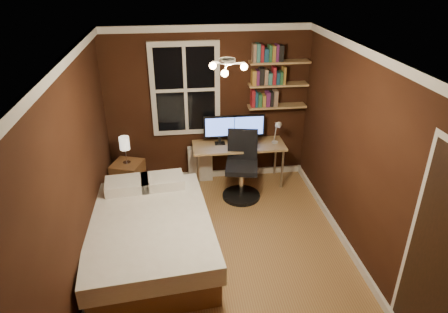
{
  "coord_description": "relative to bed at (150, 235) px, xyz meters",
  "views": [
    {
      "loc": [
        -0.51,
        -3.87,
        3.35
      ],
      "look_at": [
        0.04,
        0.45,
        1.18
      ],
      "focal_mm": 32.0,
      "sensor_mm": 36.0,
      "label": 1
    }
  ],
  "objects": [
    {
      "name": "floor",
      "position": [
        0.92,
        -0.17,
        -0.29
      ],
      "size": [
        4.2,
        4.2,
        0.0
      ],
      "primitive_type": "plane",
      "color": "brown",
      "rests_on": "ground"
    },
    {
      "name": "wall_back",
      "position": [
        0.92,
        1.93,
        0.96
      ],
      "size": [
        3.2,
        0.04,
        2.5
      ],
      "primitive_type": "cube",
      "color": "black",
      "rests_on": "ground"
    },
    {
      "name": "wall_left",
      "position": [
        -0.68,
        -0.17,
        0.96
      ],
      "size": [
        0.04,
        4.2,
        2.5
      ],
      "primitive_type": "cube",
      "color": "black",
      "rests_on": "ground"
    },
    {
      "name": "wall_right",
      "position": [
        2.52,
        -0.17,
        0.96
      ],
      "size": [
        0.04,
        4.2,
        2.5
      ],
      "primitive_type": "cube",
      "color": "black",
      "rests_on": "ground"
    },
    {
      "name": "ceiling",
      "position": [
        0.92,
        -0.17,
        2.21
      ],
      "size": [
        3.2,
        4.2,
        0.02
      ],
      "primitive_type": "cube",
      "color": "white",
      "rests_on": "wall_back"
    },
    {
      "name": "window",
      "position": [
        0.57,
        1.9,
        1.26
      ],
      "size": [
        1.06,
        0.06,
        1.46
      ],
      "primitive_type": "cube",
      "color": "silver",
      "rests_on": "wall_back"
    },
    {
      "name": "door",
      "position": [
        2.51,
        -1.72,
        0.73
      ],
      "size": [
        0.03,
        0.82,
        2.05
      ],
      "primitive_type": null,
      "color": "black",
      "rests_on": "ground"
    },
    {
      "name": "ceiling_fixture",
      "position": [
        0.92,
        -0.27,
        2.11
      ],
      "size": [
        0.44,
        0.44,
        0.18
      ],
      "primitive_type": null,
      "color": "beige",
      "rests_on": "ceiling"
    },
    {
      "name": "bookshelf_lower",
      "position": [
        2.0,
        1.81,
        0.96
      ],
      "size": [
        0.92,
        0.22,
        0.03
      ],
      "primitive_type": "cube",
      "color": "#9F804D",
      "rests_on": "wall_back"
    },
    {
      "name": "books_row_lower",
      "position": [
        2.0,
        1.81,
        1.09
      ],
      "size": [
        0.42,
        0.16,
        0.23
      ],
      "primitive_type": null,
      "color": "maroon",
      "rests_on": "bookshelf_lower"
    },
    {
      "name": "bookshelf_middle",
      "position": [
        2.0,
        1.81,
        1.31
      ],
      "size": [
        0.92,
        0.22,
        0.03
      ],
      "primitive_type": "cube",
      "color": "#9F804D",
      "rests_on": "wall_back"
    },
    {
      "name": "books_row_middle",
      "position": [
        2.0,
        1.81,
        1.44
      ],
      "size": [
        0.54,
        0.16,
        0.23
      ],
      "primitive_type": null,
      "color": "navy",
      "rests_on": "bookshelf_middle"
    },
    {
      "name": "bookshelf_upper",
      "position": [
        2.0,
        1.81,
        1.66
      ],
      "size": [
        0.92,
        0.22,
        0.03
      ],
      "primitive_type": "cube",
      "color": "#9F804D",
      "rests_on": "wall_back"
    },
    {
      "name": "books_row_upper",
      "position": [
        2.0,
        1.81,
        1.79
      ],
      "size": [
        0.48,
        0.16,
        0.23
      ],
      "primitive_type": null,
      "color": "#2A6238",
      "rests_on": "bookshelf_upper"
    },
    {
      "name": "bed",
      "position": [
        0.0,
        0.0,
        0.0
      ],
      "size": [
        1.64,
        2.16,
        0.69
      ],
      "rotation": [
        0.0,
        0.0,
        0.09
      ],
      "color": "brown",
      "rests_on": "ground"
    },
    {
      "name": "nightstand",
      "position": [
        -0.39,
        1.54,
        -0.03
      ],
      "size": [
        0.54,
        0.54,
        0.53
      ],
      "primitive_type": "cube",
      "rotation": [
        0.0,
        0.0,
        -0.34
      ],
      "color": "brown",
      "rests_on": "ground"
    },
    {
      "name": "bedside_lamp",
      "position": [
        -0.39,
        1.54,
        0.46
      ],
      "size": [
        0.15,
        0.15,
        0.44
      ],
      "primitive_type": null,
      "color": "beige",
      "rests_on": "nightstand"
    },
    {
      "name": "radiator",
      "position": [
        0.76,
        1.83,
        0.0
      ],
      "size": [
        0.4,
        0.14,
        0.6
      ],
      "primitive_type": "cube",
      "color": "beige",
      "rests_on": "ground"
    },
    {
      "name": "desk",
      "position": [
        1.37,
        1.64,
        0.34
      ],
      "size": [
        1.46,
        0.55,
        0.7
      ],
      "color": "#9F804D",
      "rests_on": "ground"
    },
    {
      "name": "monitor_left",
      "position": [
        1.07,
        1.71,
        0.63
      ],
      "size": [
        0.51,
        0.12,
        0.47
      ],
      "primitive_type": null,
      "color": "black",
      "rests_on": "desk"
    },
    {
      "name": "monitor_right",
      "position": [
        1.53,
        1.71,
        0.63
      ],
      "size": [
        0.51,
        0.12,
        0.47
      ],
      "primitive_type": null,
      "color": "black",
      "rests_on": "desk"
    },
    {
      "name": "desk_lamp",
      "position": [
        1.95,
        1.56,
        0.62
      ],
      "size": [
        0.14,
        0.32,
        0.44
      ],
      "primitive_type": null,
      "color": "silver",
      "rests_on": "desk"
    },
    {
      "name": "office_chair",
      "position": [
        1.35,
        1.24,
        0.11
      ],
      "size": [
        0.58,
        0.58,
        1.06
      ],
      "rotation": [
        0.0,
        0.0,
        -0.2
      ],
      "color": "black",
      "rests_on": "ground"
    }
  ]
}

